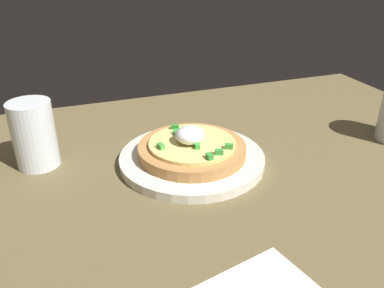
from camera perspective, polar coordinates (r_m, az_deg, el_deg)
The scene contains 4 objects.
dining_table at distance 62.55cm, azimuth -3.66°, elevation -5.78°, with size 125.15×73.93×2.08cm, color brown.
plate at distance 65.82cm, azimuth -0.00°, elevation -2.12°, with size 24.16×24.16×1.47cm, color silver.
pizza at distance 64.81cm, azimuth -0.02°, elevation -0.52°, with size 17.87×17.87×5.16cm.
cup_near at distance 68.11cm, azimuth -21.90°, elevation 0.98°, with size 6.85×6.85×11.02cm.
Camera 1 is at (14.12, 50.72, 34.81)cm, focal length 36.76 mm.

